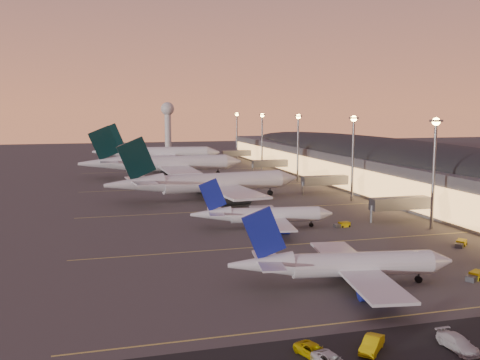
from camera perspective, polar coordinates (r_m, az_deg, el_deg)
The scene contains 18 objects.
ground at distance 116.52m, azimuth 4.95°, elevation -6.27°, with size 700.00×700.00×0.00m, color #413F3D.
airliner_narrow_south at distance 87.03m, azimuth 10.92°, elevation -8.89°, with size 36.57×32.98×13.07m.
airliner_narrow_north at distance 125.64m, azimuth 2.44°, elevation -3.77°, with size 33.85×30.51×12.09m.
airliner_wide_near at distance 165.49m, azimuth -3.53°, elevation -0.32°, with size 62.35×57.19×19.95m.
airliner_wide_mid at distance 221.52m, azimuth -8.19°, elevation 1.72°, with size 66.89×60.77×21.45m.
airliner_wide_far at distance 278.68m, azimuth -8.84°, elevation 2.86°, with size 64.88×59.74×20.79m.
terminal_building at distance 206.13m, azimuth 14.17°, elevation 2.04°, with size 56.35×255.00×17.46m.
light_masts at distance 187.23m, azimuth 8.47°, elevation 4.35°, with size 2.20×217.20×25.90m.
radar_tower at distance 369.40m, azimuth -7.71°, elevation 6.59°, with size 9.00×9.00×32.50m.
service_lane at distance 69.55m, azimuth 21.87°, elevation -16.59°, with size 260.00×16.00×0.01m.
lane_markings at distance 153.81m, azimuth -0.23°, elevation -2.85°, with size 90.00×180.36×0.00m.
baggage_tug_a at distance 100.70m, azimuth 18.72°, elevation -8.60°, with size 3.75×2.71×1.05m.
baggage_tug_b at distance 97.40m, azimuth 23.83°, elevation -9.35°, with size 4.46×3.45×1.25m.
baggage_tug_c at distance 129.69m, azimuth 10.87°, elevation -4.71°, with size 4.09×2.07×1.17m.
baggage_tug_d at distance 118.92m, azimuth 22.49°, elevation -6.27°, with size 4.13×3.91×1.23m.
service_van_b at distance 63.93m, azimuth 7.90°, elevation -17.61°, with size 2.37×5.14×1.43m, color #CBB406.
service_van_c at distance 69.77m, azimuth 22.20°, elevation -15.77°, with size 2.38×5.84×1.70m, color silver.
service_van_d at distance 66.40m, azimuth 13.89°, elevation -16.64°, with size 1.80×5.18×1.71m, color #CBB406.
Camera 1 is at (-39.50, -106.02, 27.85)m, focal length 40.00 mm.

